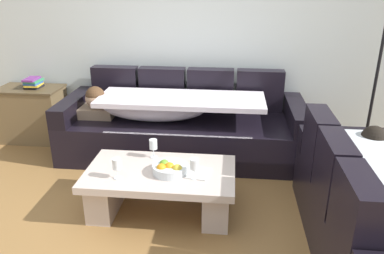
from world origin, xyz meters
The scene contains 13 objects.
ground_plane centered at (0.00, 0.00, 0.00)m, with size 14.00×14.00×0.00m, color olive.
back_wall centered at (0.00, 2.15, 1.35)m, with size 9.00×0.10×2.70m, color silver.
couch_along_wall centered at (0.10, 1.63, 0.33)m, with size 2.55×0.92×0.88m.
couch_near_window centered at (1.70, 0.13, 0.33)m, with size 0.92×1.84×0.88m.
coffee_table centered at (0.11, 0.51, 0.24)m, with size 1.20×0.68×0.38m.
fruit_bowl centered at (0.19, 0.48, 0.42)m, with size 0.28×0.28×0.10m.
wine_glass_near_left centered at (-0.20, 0.35, 0.50)m, with size 0.07×0.07×0.17m.
wine_glass_near_right centered at (0.39, 0.41, 0.50)m, with size 0.07×0.07×0.17m.
wine_glass_far_back centered at (0.01, 0.74, 0.50)m, with size 0.07×0.07×0.17m.
open_magazine centered at (0.36, 0.50, 0.39)m, with size 0.28×0.21×0.01m, color white.
side_cabinet centered at (-1.66, 1.85, 0.32)m, with size 0.72×0.44×0.64m.
book_stack_on_cabinet centered at (-1.60, 1.85, 0.70)m, with size 0.19×0.22×0.12m.
floor_lamp centered at (2.05, 1.73, 1.12)m, with size 0.33×0.31×1.95m.
Camera 1 is at (0.65, -2.18, 1.84)m, focal length 35.86 mm.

